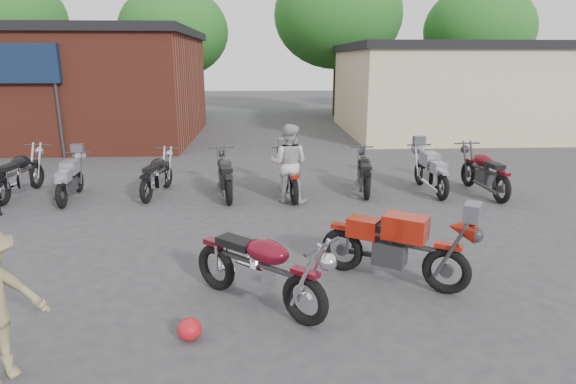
{
  "coord_description": "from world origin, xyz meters",
  "views": [
    {
      "loc": [
        -0.17,
        -5.92,
        3.11
      ],
      "look_at": [
        0.24,
        2.09,
        0.9
      ],
      "focal_mm": 30.0,
      "sensor_mm": 36.0,
      "label": 1
    }
  ],
  "objects_px": {
    "row_bike_0": "(19,171)",
    "row_bike_5": "(364,170)",
    "row_bike_2": "(157,172)",
    "row_bike_7": "(484,169)",
    "row_bike_1": "(70,177)",
    "row_bike_4": "(289,172)",
    "row_bike_6": "(431,169)",
    "helmet": "(189,329)",
    "sportbike": "(396,242)",
    "row_bike_3": "(225,173)",
    "vintage_motorcycle": "(260,263)",
    "person_light": "(289,164)"
  },
  "relations": [
    {
      "from": "row_bike_0",
      "to": "row_bike_5",
      "type": "xyz_separation_m",
      "value": [
        8.13,
        -0.05,
        -0.05
      ]
    },
    {
      "from": "row_bike_2",
      "to": "row_bike_5",
      "type": "xyz_separation_m",
      "value": [
        4.94,
        0.01,
        -0.0
      ]
    },
    {
      "from": "row_bike_7",
      "to": "row_bike_1",
      "type": "bearing_deg",
      "value": 85.35
    },
    {
      "from": "row_bike_4",
      "to": "row_bike_6",
      "type": "bearing_deg",
      "value": -92.44
    },
    {
      "from": "helmet",
      "to": "row_bike_0",
      "type": "distance_m",
      "value": 7.97
    },
    {
      "from": "sportbike",
      "to": "row_bike_0",
      "type": "distance_m",
      "value": 9.05
    },
    {
      "from": "row_bike_7",
      "to": "row_bike_3",
      "type": "bearing_deg",
      "value": 84.52
    },
    {
      "from": "row_bike_5",
      "to": "row_bike_4",
      "type": "bearing_deg",
      "value": 104.13
    },
    {
      "from": "row_bike_1",
      "to": "row_bike_2",
      "type": "distance_m",
      "value": 1.93
    },
    {
      "from": "row_bike_4",
      "to": "row_bike_0",
      "type": "bearing_deg",
      "value": 81.82
    },
    {
      "from": "vintage_motorcycle",
      "to": "row_bike_6",
      "type": "distance_m",
      "value": 6.82
    },
    {
      "from": "person_light",
      "to": "row_bike_5",
      "type": "distance_m",
      "value": 2.04
    },
    {
      "from": "helmet",
      "to": "row_bike_1",
      "type": "distance_m",
      "value": 6.95
    },
    {
      "from": "row_bike_1",
      "to": "row_bike_4",
      "type": "xyz_separation_m",
      "value": [
        5.03,
        0.05,
        0.04
      ]
    },
    {
      "from": "row_bike_2",
      "to": "row_bike_6",
      "type": "distance_m",
      "value": 6.54
    },
    {
      "from": "vintage_motorcycle",
      "to": "row_bike_2",
      "type": "relative_size",
      "value": 1.12
    },
    {
      "from": "row_bike_4",
      "to": "row_bike_5",
      "type": "relative_size",
      "value": 1.04
    },
    {
      "from": "person_light",
      "to": "row_bike_2",
      "type": "distance_m",
      "value": 3.19
    },
    {
      "from": "person_light",
      "to": "row_bike_7",
      "type": "relative_size",
      "value": 0.85
    },
    {
      "from": "row_bike_1",
      "to": "row_bike_5",
      "type": "distance_m",
      "value": 6.86
    },
    {
      "from": "row_bike_6",
      "to": "helmet",
      "type": "bearing_deg",
      "value": 139.37
    },
    {
      "from": "row_bike_1",
      "to": "row_bike_2",
      "type": "height_order",
      "value": "row_bike_2"
    },
    {
      "from": "sportbike",
      "to": "row_bike_0",
      "type": "xyz_separation_m",
      "value": [
        -7.57,
        4.96,
        -0.02
      ]
    },
    {
      "from": "person_light",
      "to": "row_bike_6",
      "type": "distance_m",
      "value": 3.54
    },
    {
      "from": "vintage_motorcycle",
      "to": "row_bike_3",
      "type": "bearing_deg",
      "value": 139.82
    },
    {
      "from": "sportbike",
      "to": "row_bike_0",
      "type": "relative_size",
      "value": 1.03
    },
    {
      "from": "sportbike",
      "to": "row_bike_7",
      "type": "relative_size",
      "value": 1.02
    },
    {
      "from": "row_bike_6",
      "to": "row_bike_7",
      "type": "xyz_separation_m",
      "value": [
        1.2,
        -0.25,
        0.04
      ]
    },
    {
      "from": "row_bike_6",
      "to": "row_bike_7",
      "type": "distance_m",
      "value": 1.23
    },
    {
      "from": "sportbike",
      "to": "helmet",
      "type": "distance_m",
      "value": 3.09
    },
    {
      "from": "row_bike_0",
      "to": "row_bike_4",
      "type": "distance_m",
      "value": 6.32
    },
    {
      "from": "row_bike_1",
      "to": "row_bike_6",
      "type": "xyz_separation_m",
      "value": [
        8.45,
        0.23,
        0.04
      ]
    },
    {
      "from": "helmet",
      "to": "person_light",
      "type": "xyz_separation_m",
      "value": [
        1.43,
        5.51,
        0.75
      ]
    },
    {
      "from": "person_light",
      "to": "row_bike_2",
      "type": "bearing_deg",
      "value": 2.34
    },
    {
      "from": "row_bike_4",
      "to": "row_bike_5",
      "type": "bearing_deg",
      "value": -87.35
    },
    {
      "from": "row_bike_1",
      "to": "row_bike_6",
      "type": "height_order",
      "value": "row_bike_6"
    },
    {
      "from": "row_bike_5",
      "to": "person_light",
      "type": "bearing_deg",
      "value": 118.18
    },
    {
      "from": "row_bike_4",
      "to": "row_bike_6",
      "type": "xyz_separation_m",
      "value": [
        3.42,
        0.18,
        0.0
      ]
    },
    {
      "from": "vintage_motorcycle",
      "to": "row_bike_2",
      "type": "xyz_separation_m",
      "value": [
        -2.46,
        5.53,
        -0.06
      ]
    },
    {
      "from": "vintage_motorcycle",
      "to": "helmet",
      "type": "xyz_separation_m",
      "value": [
        -0.81,
        -0.72,
        -0.48
      ]
    },
    {
      "from": "sportbike",
      "to": "row_bike_1",
      "type": "distance_m",
      "value": 7.79
    },
    {
      "from": "row_bike_6",
      "to": "row_bike_7",
      "type": "height_order",
      "value": "row_bike_7"
    },
    {
      "from": "row_bike_7",
      "to": "person_light",
      "type": "bearing_deg",
      "value": 90.69
    },
    {
      "from": "vintage_motorcycle",
      "to": "row_bike_5",
      "type": "xyz_separation_m",
      "value": [
        2.48,
        5.54,
        -0.07
      ]
    },
    {
      "from": "row_bike_7",
      "to": "row_bike_6",
      "type": "bearing_deg",
      "value": 73.8
    },
    {
      "from": "row_bike_4",
      "to": "helmet",
      "type": "bearing_deg",
      "value": 160.87
    },
    {
      "from": "row_bike_0",
      "to": "helmet",
      "type": "bearing_deg",
      "value": -139.02
    },
    {
      "from": "row_bike_1",
      "to": "row_bike_3",
      "type": "distance_m",
      "value": 3.53
    },
    {
      "from": "row_bike_2",
      "to": "row_bike_4",
      "type": "xyz_separation_m",
      "value": [
        3.12,
        -0.25,
        0.02
      ]
    },
    {
      "from": "vintage_motorcycle",
      "to": "helmet",
      "type": "bearing_deg",
      "value": -97.36
    }
  ]
}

